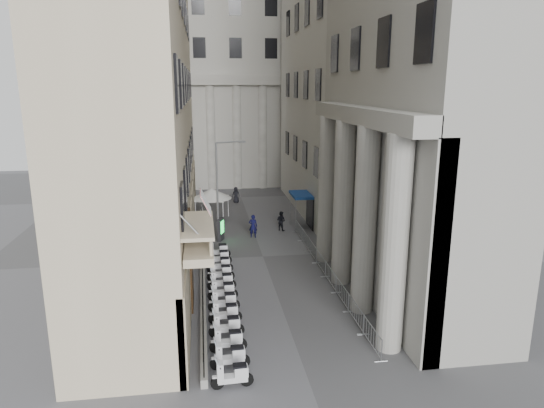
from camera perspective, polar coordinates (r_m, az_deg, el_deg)
The scene contains 31 objects.
left_building at distance 35.97m, azimuth -14.66°, elevation 21.42°, with size 5.00×36.00×34.00m, color beige.
far_building at distance 61.66m, azimuth -4.63°, elevation 16.56°, with size 22.00×10.00×30.00m, color beige.
iron_fence at distance 33.64m, azimuth -8.16°, elevation -7.18°, with size 0.30×28.00×1.40m, color black, non-canonical shape.
blue_awning at distance 42.03m, azimuth 3.39°, elevation -2.77°, with size 1.60×3.00×3.00m, color navy, non-canonical shape.
flag at distance 21.98m, azimuth -7.14°, elevation -19.28°, with size 1.00×1.40×8.20m, color #9E0C11, non-canonical shape.
scooter_0 at distance 21.14m, azimuth -4.63°, elevation -20.70°, with size 0.56×1.40×1.50m, color silver, non-canonical shape.
scooter_1 at distance 22.31m, azimuth -4.88°, elevation -18.67°, with size 0.56×1.40×1.50m, color silver, non-canonical shape.
scooter_2 at distance 23.51m, azimuth -5.09°, elevation -16.84°, with size 0.56×1.40×1.50m, color silver, non-canonical shape.
scooter_3 at distance 24.72m, azimuth -5.29°, elevation -15.20°, with size 0.56×1.40×1.50m, color silver, non-canonical shape.
scooter_4 at distance 25.96m, azimuth -5.46°, elevation -13.70°, with size 0.56×1.40×1.50m, color silver, non-canonical shape.
scooter_5 at distance 27.21m, azimuth -5.61°, elevation -12.35°, with size 0.56×1.40×1.50m, color silver, non-canonical shape.
scooter_6 at distance 28.48m, azimuth -5.75°, elevation -11.11°, with size 0.56×1.40×1.50m, color silver, non-canonical shape.
scooter_7 at distance 29.76m, azimuth -5.88°, elevation -9.98°, with size 0.56×1.40×1.50m, color silver, non-canonical shape.
scooter_8 at distance 31.05m, azimuth -5.99°, elevation -8.94°, with size 0.56×1.40×1.50m, color silver, non-canonical shape.
scooter_9 at distance 32.35m, azimuth -6.10°, elevation -7.99°, with size 0.56×1.40×1.50m, color silver, non-canonical shape.
scooter_10 at distance 33.66m, azimuth -6.20°, elevation -7.11°, with size 0.56×1.40×1.50m, color silver, non-canonical shape.
scooter_11 at distance 34.98m, azimuth -6.29°, elevation -6.29°, with size 0.56×1.40×1.50m, color silver, non-canonical shape.
barrier_0 at distance 24.10m, azimuth 11.66°, elevation -16.26°, with size 0.60×2.40×1.10m, color #9EA1A6, non-canonical shape.
barrier_1 at distance 26.17m, azimuth 9.78°, elevation -13.61°, with size 0.60×2.40×1.10m, color #9EA1A6, non-canonical shape.
barrier_2 at distance 28.31m, azimuth 8.21°, elevation -11.35°, with size 0.60×2.40×1.10m, color #9EA1A6, non-canonical shape.
barrier_3 at distance 30.50m, azimuth 6.88°, elevation -9.40°, with size 0.60×2.40×1.10m, color #9EA1A6, non-canonical shape.
barrier_4 at distance 32.73m, azimuth 5.74°, elevation -7.71°, with size 0.60×2.40×1.10m, color #9EA1A6, non-canonical shape.
barrier_5 at distance 35.00m, azimuth 4.76°, elevation -6.24°, with size 0.60×2.40×1.10m, color #9EA1A6, non-canonical shape.
barrier_6 at distance 37.31m, azimuth 3.90°, elevation -4.95°, with size 0.60×2.40×1.10m, color #9EA1A6, non-canonical shape.
barrier_7 at distance 39.63m, azimuth 3.15°, elevation -3.80°, with size 0.60×2.40×1.10m, color #9EA1A6, non-canonical shape.
security_tent at distance 44.48m, azimuth -7.44°, elevation 1.29°, with size 3.57×3.57×2.90m.
street_lamp at distance 37.52m, azimuth -6.08°, elevation 2.45°, with size 2.40×1.14×7.82m.
info_kiosk at distance 38.47m, azimuth -6.05°, elevation -2.97°, with size 0.57×0.89×1.82m.
pedestrian_a at distance 39.05m, azimuth -2.24°, elevation -2.61°, with size 0.69×0.45×1.89m, color #0D0D34.
pedestrian_b at distance 40.93m, azimuth 1.06°, elevation -1.99°, with size 0.81×0.63×1.66m, color black.
pedestrian_c at distance 50.79m, azimuth -4.26°, elevation 1.09°, with size 0.82×0.53×1.67m, color black.
Camera 1 is at (-4.06, -13.45, 11.95)m, focal length 32.00 mm.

